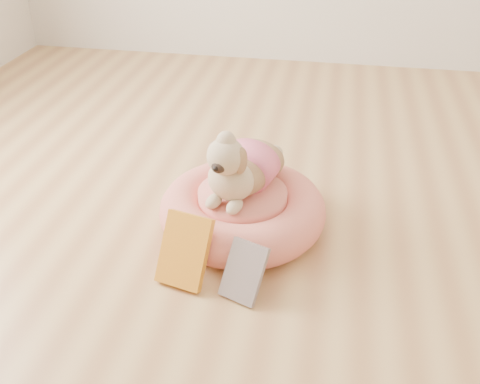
% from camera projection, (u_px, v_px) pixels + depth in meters
% --- Properties ---
extents(floor, '(4.50, 4.50, 0.00)m').
position_uv_depth(floor, '(270.00, 296.00, 1.66)').
color(floor, '#B37C4A').
rests_on(floor, ground).
extents(pet_bed, '(0.60, 0.60, 0.15)m').
position_uv_depth(pet_bed, '(243.00, 210.00, 1.94)').
color(pet_bed, '#EB795B').
rests_on(pet_bed, floor).
extents(dog, '(0.36, 0.44, 0.28)m').
position_uv_depth(dog, '(241.00, 155.00, 1.82)').
color(dog, brown).
rests_on(dog, pet_bed).
extents(book_yellow, '(0.18, 0.18, 0.22)m').
position_uv_depth(book_yellow, '(184.00, 250.00, 1.69)').
color(book_yellow, yellow).
rests_on(book_yellow, floor).
extents(book_white, '(0.16, 0.15, 0.17)m').
position_uv_depth(book_white, '(244.00, 272.00, 1.64)').
color(book_white, silver).
rests_on(book_white, floor).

